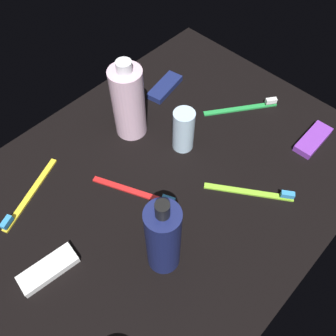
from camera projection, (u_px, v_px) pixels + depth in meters
The scene contains 11 objects.
ground_plane at pixel (168, 178), 75.14cm from camera, with size 84.00×64.00×1.20cm, color black.
lotion_bottle at pixel (163, 239), 57.22cm from camera, with size 5.77×5.77×19.94cm.
bodywash_bottle at pixel (128, 102), 74.95cm from camera, with size 6.99×6.99×19.04cm.
deodorant_stick at pixel (183, 130), 75.17cm from camera, with size 4.61×4.61×10.22cm, color silver.
toothbrush_yellow at pixel (27, 197), 71.06cm from camera, with size 17.01×8.21×2.10cm.
toothbrush_red at pixel (139, 192), 71.70cm from camera, with size 8.29×16.98×2.10cm.
toothbrush_green at pixel (245, 107), 85.28cm from camera, with size 15.39×11.37×2.10cm.
toothbrush_lime at pixel (254, 192), 71.73cm from camera, with size 10.98×15.65×2.10cm.
snack_bar_navy at pixel (165, 87), 89.04cm from camera, with size 10.40×4.00×1.50cm, color navy.
snack_bar_white at pixel (48, 269), 62.54cm from camera, with size 10.40×4.00×1.50cm, color white.
snack_bar_purple at pixel (313, 139), 79.37cm from camera, with size 10.40×4.00×1.50cm, color purple.
Camera 1 is at (29.73, 28.59, 62.24)cm, focal length 38.10 mm.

